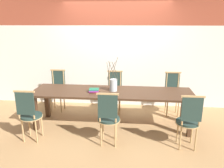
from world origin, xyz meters
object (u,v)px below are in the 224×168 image
at_px(chair_far_center, 172,92).
at_px(vase_centerpiece, 113,85).
at_px(book_stack, 94,90).
at_px(dining_table, 112,95).
at_px(chair_near_center, 189,120).

distance_m(chair_far_center, vase_centerpiece, 1.49).
height_order(chair_far_center, book_stack, chair_far_center).
xyz_separation_m(dining_table, chair_far_center, (1.30, 0.72, -0.13)).
xyz_separation_m(dining_table, chair_near_center, (1.32, -0.72, -0.13)).
distance_m(vase_centerpiece, book_stack, 0.39).
bearing_deg(book_stack, dining_table, 9.29).
xyz_separation_m(chair_near_center, book_stack, (-1.66, 0.66, 0.24)).
bearing_deg(vase_centerpiece, chair_near_center, -30.33).
bearing_deg(dining_table, chair_near_center, -28.55).
xyz_separation_m(chair_far_center, vase_centerpiece, (-1.28, -0.68, 0.34)).
xyz_separation_m(chair_near_center, vase_centerpiece, (-1.30, 0.76, 0.34)).
height_order(chair_near_center, vase_centerpiece, vase_centerpiece).
xyz_separation_m(chair_near_center, chair_far_center, (-0.02, 1.43, 0.00)).
bearing_deg(chair_far_center, dining_table, 28.87).
xyz_separation_m(dining_table, vase_centerpiece, (0.02, 0.04, 0.21)).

